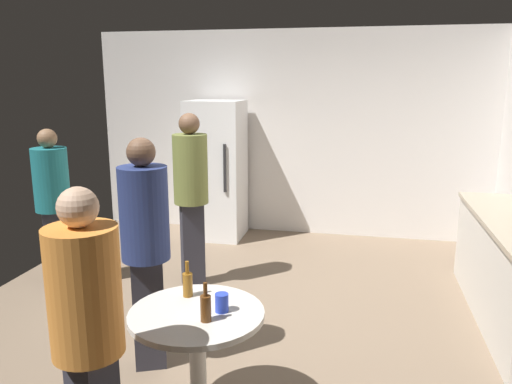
{
  "coord_description": "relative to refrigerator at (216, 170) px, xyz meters",
  "views": [
    {
      "loc": [
        0.94,
        -4.02,
        2.06
      ],
      "look_at": [
        0.01,
        0.33,
        1.06
      ],
      "focal_mm": 35.16,
      "sensor_mm": 36.0,
      "label": 1
    }
  ],
  "objects": [
    {
      "name": "foreground_table",
      "position": [
        0.95,
        -3.65,
        -0.27
      ],
      "size": [
        0.8,
        0.8,
        0.73
      ],
      "color": "beige",
      "rests_on": "ground_plane"
    },
    {
      "name": "person_in_navy_shirt",
      "position": [
        0.41,
        -3.11,
        0.09
      ],
      "size": [
        0.45,
        0.45,
        1.68
      ],
      "rotation": [
        0.0,
        0.0,
        -1.17
      ],
      "color": "#2D2D38",
      "rests_on": "ground_plane"
    },
    {
      "name": "beer_bottle_brown",
      "position": [
        1.04,
        -3.75,
        -0.08
      ],
      "size": [
        0.06,
        0.06,
        0.23
      ],
      "color": "#593314",
      "rests_on": "foreground_table"
    },
    {
      "name": "plastic_cup_blue",
      "position": [
        1.1,
        -3.61,
        -0.11
      ],
      "size": [
        0.08,
        0.08,
        0.11
      ],
      "primitive_type": "cylinder",
      "color": "blue",
      "rests_on": "foreground_table"
    },
    {
      "name": "ground_plane",
      "position": [
        0.92,
        -2.2,
        -0.95
      ],
      "size": [
        5.2,
        5.2,
        0.1
      ],
      "primitive_type": "cube",
      "color": "#7A6651"
    },
    {
      "name": "person_in_orange_shirt",
      "position": [
        0.63,
        -4.26,
        0.03
      ],
      "size": [
        0.46,
        0.46,
        1.6
      ],
      "rotation": [
        0.0,
        0.0,
        1.11
      ],
      "color": "#2D2D38",
      "rests_on": "ground_plane"
    },
    {
      "name": "beer_bottle_amber",
      "position": [
        0.83,
        -3.45,
        -0.08
      ],
      "size": [
        0.06,
        0.06,
        0.23
      ],
      "color": "#8C5919",
      "rests_on": "foreground_table"
    },
    {
      "name": "refrigerator",
      "position": [
        0.0,
        0.0,
        0.0
      ],
      "size": [
        0.7,
        0.68,
        1.8
      ],
      "color": "white",
      "rests_on": "ground_plane"
    },
    {
      "name": "wall_back",
      "position": [
        0.92,
        0.43,
        0.45
      ],
      "size": [
        5.32,
        0.06,
        2.7
      ],
      "primitive_type": "cube",
      "color": "silver",
      "rests_on": "ground_plane"
    },
    {
      "name": "person_in_teal_shirt",
      "position": [
        -1.12,
        -1.92,
        0.03
      ],
      "size": [
        0.47,
        0.47,
        1.6
      ],
      "rotation": [
        0.0,
        0.0,
        -1.02
      ],
      "color": "#2D2D38",
      "rests_on": "ground_plane"
    },
    {
      "name": "person_in_olive_shirt",
      "position": [
        0.22,
        -1.62,
        0.13
      ],
      "size": [
        0.46,
        0.46,
        1.75
      ],
      "rotation": [
        0.0,
        0.0,
        -1.05
      ],
      "color": "#2D2D38",
      "rests_on": "ground_plane"
    }
  ]
}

